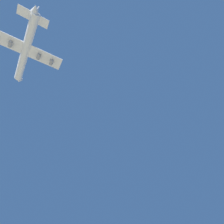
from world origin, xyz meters
name	(u,v)px	position (x,y,z in m)	size (l,w,h in m)	color
carrier_jet	(26,49)	(43.40, 112.92, 135.48)	(76.43, 60.91, 18.88)	white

